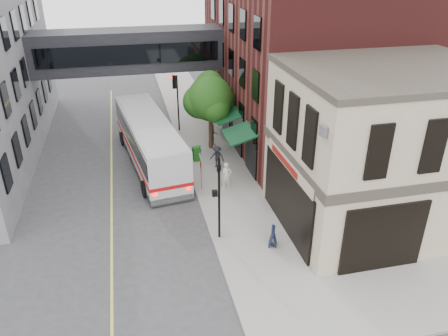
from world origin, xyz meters
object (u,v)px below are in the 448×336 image
bus (149,140)px  newspaper_box (197,154)px  sandwich_board (273,236)px  pedestrian_a (227,176)px  pedestrian_b (213,135)px  pedestrian_c (217,157)px

bus → newspaper_box: 3.37m
bus → sandwich_board: size_ratio=11.80×
pedestrian_a → newspaper_box: bearing=108.0°
bus → pedestrian_a: bearing=-48.8°
newspaper_box → sandwich_board: sandwich_board is taller
pedestrian_b → pedestrian_c: bearing=-102.4°
newspaper_box → sandwich_board: size_ratio=0.99×
newspaper_box → pedestrian_a: bearing=-83.1°
pedestrian_c → sandwich_board: (0.84, -9.07, -0.25)m
sandwich_board → newspaper_box: bearing=122.3°
bus → pedestrian_b: bus is taller
pedestrian_c → bus: bearing=-171.6°
pedestrian_a → newspaper_box: 4.45m
newspaper_box → pedestrian_b: bearing=47.9°
pedestrian_c → sandwich_board: bearing=-52.9°
pedestrian_a → pedestrian_c: size_ratio=1.12×
pedestrian_a → sandwich_board: size_ratio=1.66×
pedestrian_a → newspaper_box: pedestrian_a is taller
bus → pedestrian_c: size_ratio=7.96×
bus → newspaper_box: bus is taller
pedestrian_a → pedestrian_b: pedestrian_a is taller
pedestrian_b → sandwich_board: 12.77m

